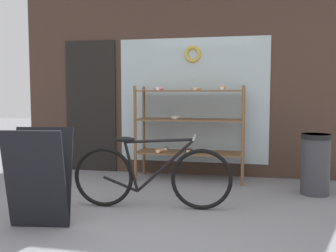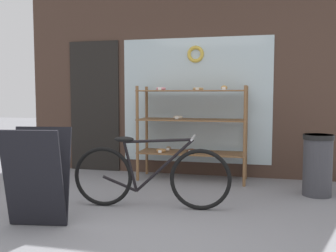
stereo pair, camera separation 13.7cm
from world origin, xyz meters
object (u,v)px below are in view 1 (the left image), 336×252
(bicycle, at_px, (151,176))
(trash_bin, at_px, (315,162))
(sandwich_board, at_px, (39,178))
(display_case, at_px, (189,123))

(bicycle, relative_size, trash_bin, 2.30)
(sandwich_board, bearing_deg, display_case, 55.71)
(bicycle, distance_m, trash_bin, 2.09)
(sandwich_board, bearing_deg, bicycle, 33.16)
(display_case, distance_m, sandwich_board, 2.51)
(bicycle, bearing_deg, display_case, 76.88)
(display_case, height_order, bicycle, display_case)
(display_case, xyz_separation_m, sandwich_board, (-1.07, -2.24, -0.36))
(sandwich_board, height_order, trash_bin, sandwich_board)
(display_case, relative_size, trash_bin, 2.06)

